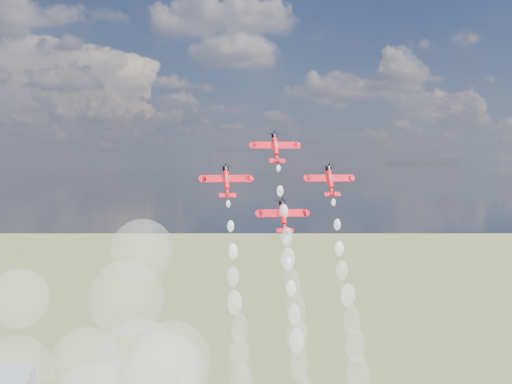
{
  "coord_description": "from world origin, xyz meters",
  "views": [
    {
      "loc": [
        -44.99,
        -126.71,
        115.91
      ],
      "look_at": [
        -14.75,
        20.07,
        108.92
      ],
      "focal_mm": 42.0,
      "sensor_mm": 36.0,
      "label": 1
    }
  ],
  "objects_px": {
    "plane_lead": "(276,147)",
    "plane_slot": "(283,216)",
    "plane_left": "(227,181)",
    "plane_right": "(330,180)"
  },
  "relations": [
    {
      "from": "plane_lead",
      "to": "plane_slot",
      "type": "distance_m",
      "value": 18.88
    },
    {
      "from": "plane_lead",
      "to": "plane_right",
      "type": "relative_size",
      "value": 1.0
    },
    {
      "from": "plane_left",
      "to": "plane_right",
      "type": "distance_m",
      "value": 26.96
    },
    {
      "from": "plane_lead",
      "to": "plane_right",
      "type": "height_order",
      "value": "plane_lead"
    },
    {
      "from": "plane_left",
      "to": "plane_slot",
      "type": "relative_size",
      "value": 1.0
    },
    {
      "from": "plane_lead",
      "to": "plane_left",
      "type": "bearing_deg",
      "value": -163.16
    },
    {
      "from": "plane_lead",
      "to": "plane_slot",
      "type": "bearing_deg",
      "value": -90.0
    },
    {
      "from": "plane_slot",
      "to": "plane_lead",
      "type": "bearing_deg",
      "value": 90.0
    },
    {
      "from": "plane_lead",
      "to": "plane_left",
      "type": "distance_m",
      "value": 16.46
    },
    {
      "from": "plane_right",
      "to": "plane_slot",
      "type": "xyz_separation_m",
      "value": [
        -13.48,
        -4.08,
        -8.51
      ]
    }
  ]
}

